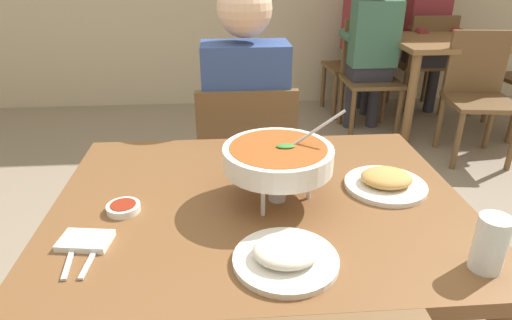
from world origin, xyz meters
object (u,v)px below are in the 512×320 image
object	(u,v)px
chair_bg_middle	(369,70)
chair_bg_right	(361,59)
chair_diner_main	(246,166)
drink_glass	(489,246)
rice_plate	(286,255)
patron_bg_left	(427,31)
curry_bowl	(278,158)
chair_bg_left	(424,58)
patron_bg_right	(361,32)
appetizer_plate	(386,182)
sauce_dish	(123,208)
chair_bg_window	(478,88)
dining_table_far	(451,56)
patron_bg_middle	(372,42)
diner_main	(245,115)
dining_table_main	(260,233)

from	to	relation	value
chair_bg_middle	chair_bg_right	xyz separation A→B (m)	(0.06, 0.42, 0.00)
chair_diner_main	drink_glass	bearing A→B (deg)	-66.42
chair_diner_main	rice_plate	bearing A→B (deg)	-88.16
patron_bg_left	curry_bowl	bearing A→B (deg)	-120.56
chair_bg_left	patron_bg_right	xyz separation A→B (m)	(-0.60, 0.06, 0.24)
chair_bg_middle	patron_bg_right	xyz separation A→B (m)	(0.04, 0.45, 0.24)
chair_diner_main	patron_bg_right	bearing A→B (deg)	61.90
appetizer_plate	sauce_dish	xyz separation A→B (m)	(-0.75, -0.07, -0.01)
chair_bg_right	chair_bg_window	distance (m)	1.16
chair_bg_left	patron_bg_right	distance (m)	0.65
chair_bg_window	patron_bg_left	distance (m)	1.07
dining_table_far	chair_bg_middle	world-z (taller)	chair_bg_middle
patron_bg_middle	drink_glass	bearing A→B (deg)	-103.00
diner_main	sauce_dish	size ratio (longest dim) A/B	14.56
chair_diner_main	chair_bg_window	world-z (taller)	same
patron_bg_left	patron_bg_right	size ratio (longest dim) A/B	1.00
diner_main	chair_bg_left	xyz separation A→B (m)	(1.76, 2.09, -0.24)
chair_bg_middle	patron_bg_left	xyz separation A→B (m)	(0.65, 0.45, 0.24)
chair_diner_main	chair_bg_right	size ratio (longest dim) A/B	1.00
sauce_dish	chair_bg_middle	size ratio (longest dim) A/B	0.10
drink_glass	chair_bg_left	bearing A→B (deg)	67.93
drink_glass	dining_table_main	bearing A→B (deg)	144.09
chair_bg_middle	chair_bg_window	bearing A→B (deg)	-43.96
chair_bg_left	dining_table_main	bearing A→B (deg)	-121.71
dining_table_far	patron_bg_right	bearing A→B (deg)	138.03
dining_table_main	chair_bg_right	distance (m)	3.13
curry_bowl	dining_table_far	world-z (taller)	curry_bowl
chair_diner_main	chair_bg_middle	bearing A→B (deg)	57.10
chair_bg_window	patron_bg_middle	world-z (taller)	patron_bg_middle
chair_bg_middle	patron_bg_left	distance (m)	0.83
diner_main	rice_plate	distance (m)	1.06
diner_main	patron_bg_middle	distance (m)	1.98
rice_plate	chair_bg_right	distance (m)	3.39
diner_main	curry_bowl	distance (m)	0.79
dining_table_main	chair_bg_left	size ratio (longest dim) A/B	1.28
appetizer_plate	chair_bg_middle	size ratio (longest dim) A/B	0.27
chair_bg_left	patron_bg_right	bearing A→B (deg)	173.80
chair_diner_main	patron_bg_middle	bearing A→B (deg)	56.62
chair_diner_main	drink_glass	size ratio (longest dim) A/B	6.92
appetizer_plate	chair_bg_left	distance (m)	3.16
rice_plate	appetizer_plate	bearing A→B (deg)	43.35
drink_glass	patron_bg_left	distance (m)	3.52
rice_plate	dining_table_far	distance (m)	3.19
chair_bg_middle	patron_bg_middle	world-z (taller)	patron_bg_middle
rice_plate	chair_bg_left	size ratio (longest dim) A/B	0.27
drink_glass	patron_bg_right	xyz separation A→B (m)	(0.70, 3.26, -0.08)
chair_diner_main	rice_plate	world-z (taller)	chair_diner_main
diner_main	dining_table_far	distance (m)	2.40
rice_plate	sauce_dish	size ratio (longest dim) A/B	2.67
diner_main	patron_bg_left	distance (m)	2.80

